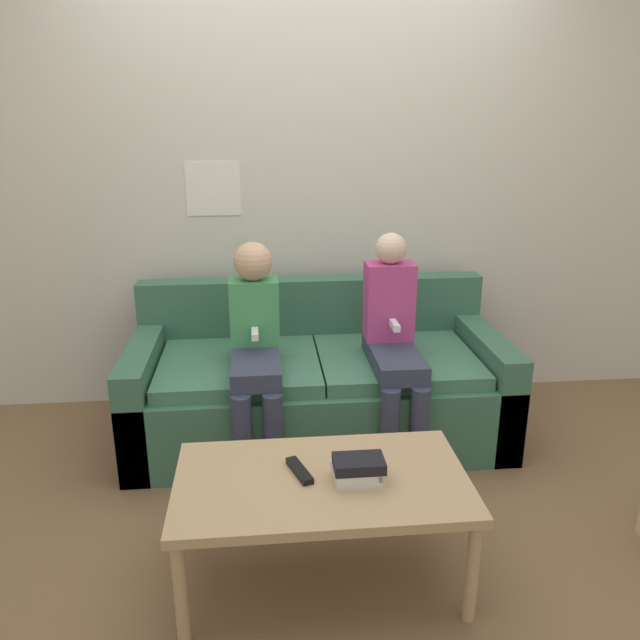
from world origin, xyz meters
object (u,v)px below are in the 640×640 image
at_px(person_left, 255,342).
at_px(tv_remote, 299,471).
at_px(couch, 317,386).
at_px(coffee_table, 322,488).
at_px(person_right, 393,338).

distance_m(person_left, tv_remote, 0.91).
xyz_separation_m(couch, person_left, (-0.32, -0.20, 0.34)).
bearing_deg(coffee_table, person_left, 103.85).
relative_size(coffee_table, person_left, 0.98).
distance_m(person_right, tv_remote, 1.04).
xyz_separation_m(coffee_table, person_left, (-0.23, 0.92, 0.22)).
height_order(coffee_table, tv_remote, tv_remote).
bearing_deg(person_right, tv_remote, -120.74).
bearing_deg(tv_remote, couch, 62.38).
relative_size(person_left, person_right, 0.97).
distance_m(coffee_table, person_left, 0.97).
height_order(person_right, tv_remote, person_right).
height_order(person_left, person_right, person_right).
bearing_deg(couch, tv_remote, -98.85).
bearing_deg(coffee_table, couch, 85.29).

